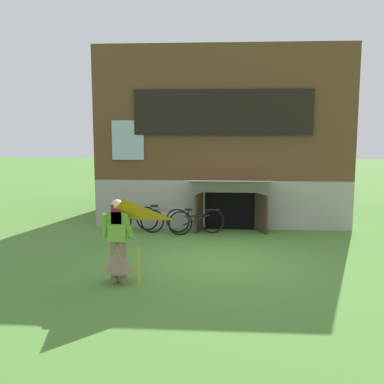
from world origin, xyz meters
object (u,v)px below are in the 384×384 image
(bicycle_silver, at_px, (162,219))
(bicycle_black, at_px, (196,222))
(person, at_px, (118,248))
(kite, at_px, (124,224))
(bicycle_blue, at_px, (136,220))

(bicycle_silver, bearing_deg, bicycle_black, 0.73)
(person, relative_size, bicycle_silver, 1.02)
(bicycle_black, bearing_deg, kite, -119.77)
(person, height_order, bicycle_blue, person)
(kite, distance_m, bicycle_black, 4.78)
(person, height_order, bicycle_black, person)
(bicycle_silver, distance_m, bicycle_blue, 0.73)
(bicycle_blue, bearing_deg, bicycle_silver, 13.52)
(kite, xyz_separation_m, bicycle_blue, (-0.70, 4.68, -0.92))
(kite, relative_size, bicycle_blue, 0.99)
(bicycle_blue, bearing_deg, person, -83.32)
(person, height_order, kite, person)
(person, bearing_deg, bicycle_silver, 75.84)
(kite, xyz_separation_m, bicycle_silver, (0.00, 4.85, -0.91))
(bicycle_black, distance_m, bicycle_blue, 1.68)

